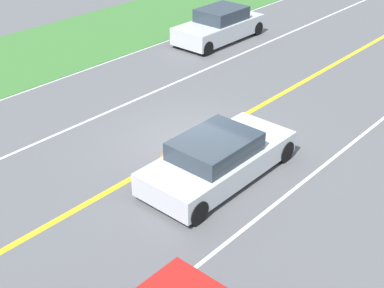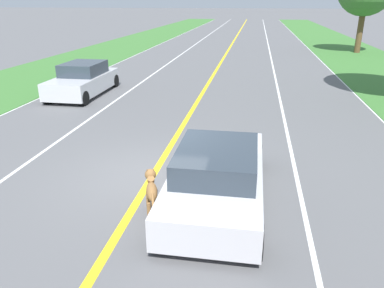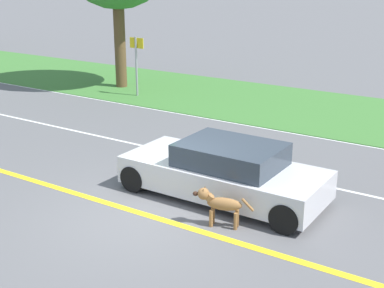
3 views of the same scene
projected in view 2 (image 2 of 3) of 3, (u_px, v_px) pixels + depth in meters
ground_plane at (152, 176)px, 9.21m from camera, size 400.00×400.00×0.00m
centre_divider_line at (152, 176)px, 9.20m from camera, size 0.18×160.00×0.01m
lane_dash_same_dir at (299, 187)px, 8.67m from camera, size 0.10×160.00×0.01m
lane_dash_oncoming at (22, 166)px, 9.74m from camera, size 0.10×160.00×0.01m
ego_car at (217, 175)px, 7.89m from camera, size 1.90×4.50×1.27m
dog at (151, 188)px, 7.57m from camera, size 0.49×1.19×0.79m
oncoming_car at (83, 80)px, 16.94m from camera, size 1.86×4.35×1.43m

